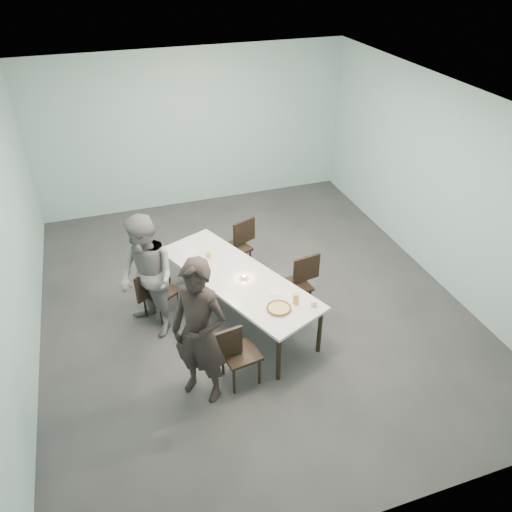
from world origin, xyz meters
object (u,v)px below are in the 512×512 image
object	(u,v)px
diner_near	(200,333)
pizza	(279,308)
water_tumbler	(313,303)
table	(237,279)
side_plate	(276,292)
chair_far_left	(156,290)
chair_near_left	(234,351)
chair_far_right	(239,243)
amber_tumbler	(209,255)
beer_glass	(296,299)
chair_near_right	(299,280)
tealight	(244,277)
diner_far	(147,278)

from	to	relation	value
diner_near	pizza	distance (m)	1.13
water_tumbler	table	bearing A→B (deg)	128.01
side_plate	water_tumbler	bearing A→B (deg)	-50.50
chair_far_left	water_tumbler	bearing A→B (deg)	-68.68
chair_near_left	pizza	size ratio (longest dim) A/B	2.56
chair_far_right	water_tumbler	world-z (taller)	chair_far_right
chair_far_left	amber_tumbler	size ratio (longest dim) A/B	10.88
beer_glass	water_tumbler	distance (m)	0.23
table	chair_near_right	distance (m)	0.94
chair_near_left	water_tumbler	distance (m)	1.16
tealight	chair_near_left	bearing A→B (deg)	-113.36
diner_far	water_tumbler	bearing A→B (deg)	34.34
chair_far_left	chair_near_left	bearing A→B (deg)	-97.86
table	pizza	world-z (taller)	pizza
amber_tumbler	beer_glass	bearing A→B (deg)	-60.41
chair_far_left	chair_far_right	distance (m)	1.69
diner_far	pizza	bearing A→B (deg)	29.69
chair_far_left	diner_far	xyz separation A→B (m)	(-0.10, -0.20, 0.39)
diner_far	amber_tumbler	bearing A→B (deg)	88.21
side_plate	pizza	bearing A→B (deg)	-104.40
diner_near	diner_far	world-z (taller)	diner_near
side_plate	table	bearing A→B (deg)	126.74
chair_near_right	tealight	world-z (taller)	chair_near_right
pizza	tealight	bearing A→B (deg)	106.02
chair_far_right	tealight	bearing A→B (deg)	54.40
diner_far	beer_glass	world-z (taller)	diner_far
table	chair_far_right	size ratio (longest dim) A/B	3.15
chair_far_right	beer_glass	size ratio (longest dim) A/B	5.80
chair_far_left	diner_near	world-z (taller)	diner_near
tealight	table	bearing A→B (deg)	130.25
chair_near_right	diner_near	size ratio (longest dim) A/B	0.46
side_plate	tealight	bearing A→B (deg)	125.98
diner_near	amber_tumbler	bearing A→B (deg)	115.53
diner_near	diner_far	size ratio (longest dim) A/B	1.07
chair_near_right	beer_glass	size ratio (longest dim) A/B	5.80
chair_far_left	beer_glass	xyz separation A→B (m)	(1.62, -1.17, 0.32)
table	water_tumbler	xyz separation A→B (m)	(0.72, -0.92, 0.10)
diner_far	amber_tumbler	distance (m)	1.03
chair_near_left	tealight	distance (m)	1.17
side_plate	amber_tumbler	world-z (taller)	amber_tumbler
chair_far_left	tealight	distance (m)	1.27
chair_near_right	amber_tumbler	world-z (taller)	chair_near_right
diner_near	beer_glass	bearing A→B (deg)	57.88
table	tealight	distance (m)	0.14
chair_far_right	pizza	bearing A→B (deg)	65.51
chair_far_right	side_plate	world-z (taller)	chair_far_right
chair_far_left	pizza	bearing A→B (deg)	-74.52
table	pizza	xyz separation A→B (m)	(0.29, -0.84, 0.08)
chair_far_right	amber_tumbler	xyz separation A→B (m)	(-0.64, -0.61, 0.29)
chair_near_right	amber_tumbler	distance (m)	1.36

